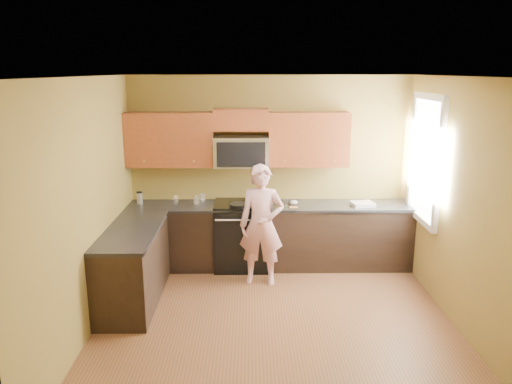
{
  "coord_description": "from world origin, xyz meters",
  "views": [
    {
      "loc": [
        -0.28,
        -5.0,
        2.76
      ],
      "look_at": [
        -0.2,
        1.3,
        1.2
      ],
      "focal_mm": 34.56,
      "sensor_mm": 36.0,
      "label": 1
    }
  ],
  "objects_px": {
    "frying_pan": "(239,208)",
    "butter_tub": "(279,208)",
    "woman": "(262,225)",
    "stove": "(242,235)",
    "microwave": "(241,166)",
    "travel_mug": "(140,204)"
  },
  "relations": [
    {
      "from": "microwave",
      "to": "travel_mug",
      "type": "height_order",
      "value": "microwave"
    },
    {
      "from": "stove",
      "to": "microwave",
      "type": "xyz_separation_m",
      "value": [
        0.0,
        0.12,
        0.97
      ]
    },
    {
      "from": "frying_pan",
      "to": "butter_tub",
      "type": "relative_size",
      "value": 4.08
    },
    {
      "from": "stove",
      "to": "microwave",
      "type": "distance_m",
      "value": 0.98
    },
    {
      "from": "stove",
      "to": "butter_tub",
      "type": "bearing_deg",
      "value": -17.95
    },
    {
      "from": "woman",
      "to": "frying_pan",
      "type": "relative_size",
      "value": 3.43
    },
    {
      "from": "woman",
      "to": "butter_tub",
      "type": "xyz_separation_m",
      "value": [
        0.25,
        0.37,
        0.12
      ]
    },
    {
      "from": "stove",
      "to": "frying_pan",
      "type": "distance_m",
      "value": 0.53
    },
    {
      "from": "woman",
      "to": "butter_tub",
      "type": "relative_size",
      "value": 13.97
    },
    {
      "from": "microwave",
      "to": "woman",
      "type": "bearing_deg",
      "value": -68.0
    },
    {
      "from": "stove",
      "to": "frying_pan",
      "type": "xyz_separation_m",
      "value": [
        -0.03,
        -0.24,
        0.47
      ]
    },
    {
      "from": "stove",
      "to": "woman",
      "type": "relative_size",
      "value": 0.6
    },
    {
      "from": "butter_tub",
      "to": "frying_pan",
      "type": "bearing_deg",
      "value": -172.5
    },
    {
      "from": "stove",
      "to": "butter_tub",
      "type": "xyz_separation_m",
      "value": [
        0.52,
        -0.17,
        0.45
      ]
    },
    {
      "from": "microwave",
      "to": "travel_mug",
      "type": "xyz_separation_m",
      "value": [
        -1.44,
        -0.04,
        -0.53
      ]
    },
    {
      "from": "woman",
      "to": "frying_pan",
      "type": "bearing_deg",
      "value": 141.27
    },
    {
      "from": "frying_pan",
      "to": "travel_mug",
      "type": "distance_m",
      "value": 1.45
    },
    {
      "from": "stove",
      "to": "microwave",
      "type": "bearing_deg",
      "value": 90.0
    },
    {
      "from": "frying_pan",
      "to": "butter_tub",
      "type": "bearing_deg",
      "value": -11.96
    },
    {
      "from": "microwave",
      "to": "butter_tub",
      "type": "xyz_separation_m",
      "value": [
        0.52,
        -0.29,
        -0.53
      ]
    },
    {
      "from": "travel_mug",
      "to": "woman",
      "type": "bearing_deg",
      "value": -20.07
    },
    {
      "from": "travel_mug",
      "to": "frying_pan",
      "type": "bearing_deg",
      "value": -12.89
    }
  ]
}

